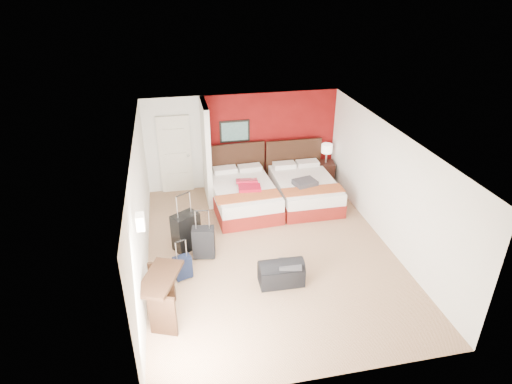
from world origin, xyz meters
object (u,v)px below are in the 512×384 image
object	(u,v)px
duffel_bag	(281,274)
desk	(162,297)
suitcase_navy	(183,268)
bed_left	(243,197)
table_lamp	(326,153)
red_suitcase_open	(248,185)
nightstand	(325,173)
suitcase_black	(186,233)
suitcase_charcoal	(204,243)
bed_right	(304,190)

from	to	relation	value
duffel_bag	desk	xyz separation A→B (m)	(-2.17, -0.45, 0.21)
suitcase_navy	bed_left	bearing A→B (deg)	38.09
table_lamp	suitcase_navy	distance (m)	5.30
red_suitcase_open	nightstand	size ratio (longest dim) A/B	1.17
table_lamp	suitcase_black	world-z (taller)	table_lamp
desk	nightstand	bearing A→B (deg)	66.05
bed_left	suitcase_charcoal	world-z (taller)	suitcase_charcoal
nightstand	bed_right	bearing A→B (deg)	-125.93
desk	duffel_bag	bearing A→B (deg)	33.11
bed_right	suitcase_black	bearing A→B (deg)	-153.43
table_lamp	desk	size ratio (longest dim) A/B	0.52
bed_left	table_lamp	xyz separation A→B (m)	(2.42, 0.92, 0.56)
nightstand	duffel_bag	distance (m)	4.49
suitcase_charcoal	suitcase_navy	distance (m)	0.77
nightstand	desk	size ratio (longest dim) A/B	0.62
bed_right	table_lamp	distance (m)	1.37
bed_left	table_lamp	bearing A→B (deg)	17.41
table_lamp	suitcase_navy	world-z (taller)	table_lamp
red_suitcase_open	desk	xyz separation A→B (m)	(-2.09, -3.32, -0.26)
bed_right	desk	world-z (taller)	desk
suitcase_black	bed_left	bearing A→B (deg)	13.05
nightstand	suitcase_charcoal	xyz separation A→B (m)	(-3.57, -2.77, 0.02)
bed_right	duffel_bag	bearing A→B (deg)	-114.74
bed_left	suitcase_charcoal	bearing A→B (deg)	-125.26
bed_right	suitcase_navy	world-z (taller)	bed_right
suitcase_black	desk	xyz separation A→B (m)	(-0.51, -1.92, 0.02)
red_suitcase_open	table_lamp	bearing A→B (deg)	29.83
suitcase_charcoal	desk	world-z (taller)	desk
table_lamp	suitcase_navy	size ratio (longest dim) A/B	1.14
nightstand	suitcase_charcoal	world-z (taller)	suitcase_charcoal
bed_left	suitcase_navy	world-z (taller)	bed_left
suitcase_charcoal	suitcase_navy	bearing A→B (deg)	-117.90
suitcase_charcoal	duffel_bag	world-z (taller)	suitcase_charcoal
table_lamp	red_suitcase_open	bearing A→B (deg)	-156.21
table_lamp	desk	distance (m)	6.20
bed_left	duffel_bag	size ratio (longest dim) A/B	2.53
bed_left	nightstand	distance (m)	2.59
table_lamp	suitcase_charcoal	distance (m)	4.55
bed_left	nightstand	xyz separation A→B (m)	(2.42, 0.92, -0.01)
desk	bed_right	bearing A→B (deg)	65.63
suitcase_navy	desk	xyz separation A→B (m)	(-0.38, -0.96, 0.19)
bed_left	suitcase_black	world-z (taller)	suitcase_black
nightstand	red_suitcase_open	bearing A→B (deg)	-148.36
red_suitcase_open	table_lamp	world-z (taller)	table_lamp
red_suitcase_open	table_lamp	xyz separation A→B (m)	(2.32, 1.02, 0.20)
bed_right	suitcase_charcoal	size ratio (longest dim) A/B	3.15
nightstand	duffel_bag	xyz separation A→B (m)	(-2.24, -3.90, -0.10)
bed_right	nightstand	distance (m)	1.24
suitcase_black	suitcase_charcoal	world-z (taller)	suitcase_black
red_suitcase_open	duffel_bag	xyz separation A→B (m)	(0.08, -2.87, -0.46)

